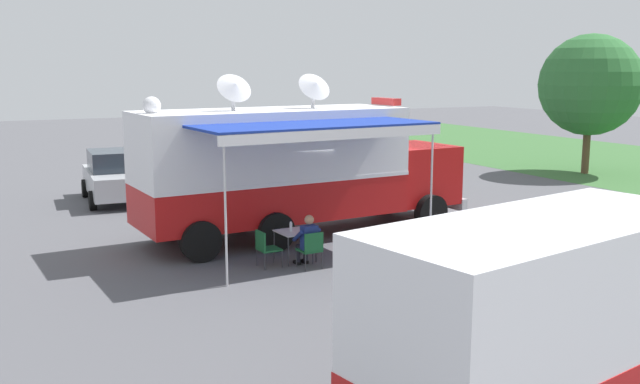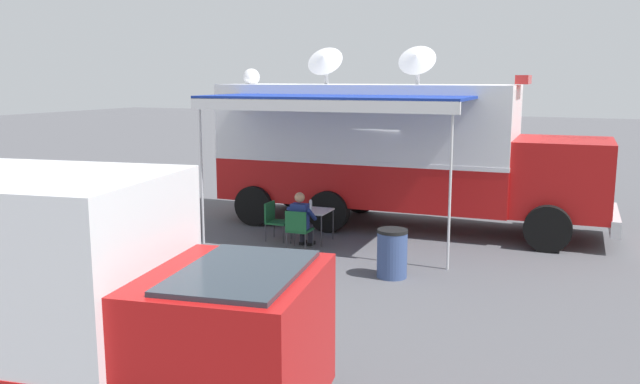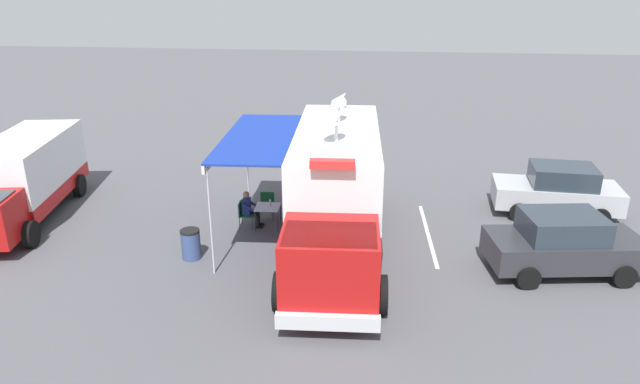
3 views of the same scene
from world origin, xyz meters
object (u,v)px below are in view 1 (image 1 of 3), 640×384
Objects in this scene: seated_responder at (307,240)px; trash_bin at (424,247)px; command_truck at (297,166)px; folding_chair_at_table at (311,247)px; support_truck at (566,311)px; water_bottle at (291,227)px; folding_chair_beside_table at (265,246)px; car_far_corner at (244,172)px; car_behind_truck at (115,176)px; folding_table at (295,233)px.

trash_bin is (1.18, 2.46, -0.20)m from seated_responder.
command_truck reaches higher than folding_chair_at_table.
trash_bin is (0.99, 2.45, -0.06)m from folding_chair_at_table.
support_truck is at bearing -5.57° from command_truck.
seated_responder is (0.68, 0.11, -0.18)m from water_bottle.
folding_chair_beside_table is at bearing -115.28° from trash_bin.
folding_chair_beside_table is at bearing -17.82° from car_far_corner.
trash_bin reaches higher than folding_chair_beside_table.
command_truck reaches higher than car_behind_truck.
folding_chair_beside_table is 0.98m from seated_responder.
folding_chair_beside_table is 0.20× the size of car_behind_truck.
seated_responder reaches higher than folding_chair_at_table.
folding_chair_at_table is 1.08m from folding_chair_beside_table.
folding_chair_beside_table is 0.20× the size of car_far_corner.
water_bottle is at bearing -28.33° from command_truck.
trash_bin is at bearing 54.07° from water_bottle.
water_bottle is at bearing -171.17° from seated_responder.
car_behind_truck is (-11.60, -4.85, 0.42)m from trash_bin.
support_truck is at bearing 1.16° from water_bottle.
trash_bin is at bearing 68.01° from folding_chair_at_table.
command_truck is 11.38× the size of folding_table.
support_truck is (7.62, 0.06, 0.87)m from folding_chair_at_table.
folding_table is 0.20× the size of car_behind_truck.
car_behind_truck reaches higher than folding_chair_at_table.
support_truck reaches higher than folding_chair_at_table.
water_bottle is at bearing 13.15° from car_behind_truck.
car_far_corner reaches higher than trash_bin.
folding_chair_at_table reaches higher than folding_table.
trash_bin is at bearing 54.41° from folding_table.
support_truck reaches higher than water_bottle.
folding_chair_beside_table is 0.12× the size of support_truck.
seated_responder is 2.74m from trash_bin.
folding_chair_at_table is 0.23m from seated_responder.
folding_chair_beside_table is at bearing 8.49° from car_behind_truck.
car_behind_truck and car_far_corner have the same top height.
folding_chair_at_table is 0.20× the size of car_behind_truck.
seated_responder is at bearing -20.71° from command_truck.
car_behind_truck is at bearing -154.92° from command_truck.
car_behind_truck is (-9.81, -2.35, 0.21)m from folding_table.
command_truck is 10.57× the size of trash_bin.
support_truck reaches higher than seated_responder.
folding_chair_beside_table is 8.31m from support_truck.
seated_responder is 0.28× the size of car_far_corner.
car_far_corner is at bearing 162.18° from folding_chair_beside_table.
command_truck reaches higher than trash_bin.
folding_chair_beside_table is 10.14m from car_behind_truck.
folding_chair_beside_table is at bearing -114.46° from seated_responder.
folding_chair_beside_table is at bearing -173.38° from support_truck.
support_truck is (8.42, 0.10, 0.71)m from folding_table.
folding_table is at bearing -176.56° from folding_chair_at_table.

